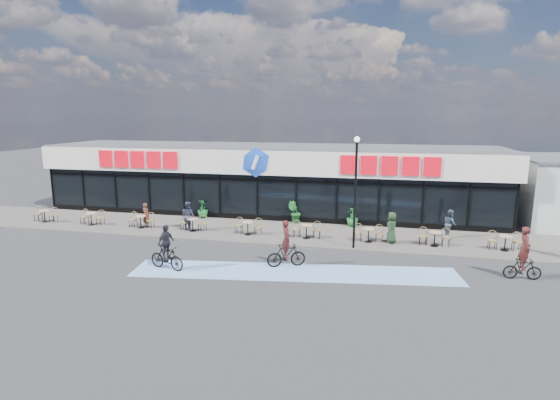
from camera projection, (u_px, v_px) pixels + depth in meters
The scene contains 24 objects.
ground at pixel (219, 255), 21.13m from camera, with size 120.00×120.00×0.00m, color #28282B.
sidewalk at pixel (246, 230), 25.43m from camera, with size 44.00×5.00×0.10m, color #55504B.
bike_lane at pixel (294, 272), 18.83m from camera, with size 14.00×2.20×0.01m, color #6C99CC.
building at pixel (269, 178), 30.18m from camera, with size 30.60×6.57×4.75m.
lamp_post at pixel (356, 184), 21.32m from camera, with size 0.28×0.28×5.56m.
bistro_set_0 at pixel (45, 215), 27.20m from camera, with size 1.54×0.62×0.90m.
bistro_set_1 at pixel (92, 217), 26.49m from camera, with size 1.54×0.62×0.90m.
bistro_set_2 at pixel (141, 220), 25.78m from camera, with size 1.54×0.62×0.90m.
bistro_set_3 at pixel (193, 223), 25.07m from camera, with size 1.54×0.62×0.90m.
bistro_set_4 at pixel (248, 226), 24.36m from camera, with size 1.54×0.62×0.90m.
bistro_set_5 at pixel (307, 230), 23.65m from camera, with size 1.54×0.62×0.90m.
bistro_set_6 at pixel (369, 233), 22.94m from camera, with size 1.54×0.62×0.90m.
bistro_set_7 at pixel (434, 237), 22.23m from camera, with size 1.54×0.62×0.90m.
bistro_set_8 at pixel (505, 241), 21.52m from camera, with size 1.54×0.62×0.90m.
potted_plant_left at pixel (203, 209), 28.19m from camera, with size 0.68×0.68×1.21m, color #164E20.
potted_plant_mid at pixel (294, 212), 26.86m from camera, with size 0.75×0.60×1.36m, color #175220.
potted_plant_right at pixel (352, 217), 26.04m from camera, with size 0.67×0.67×1.20m, color #185423.
patron_left at pixel (146, 215), 25.85m from camera, with size 0.53×0.35×1.47m, color #4E271C.
patron_right at pixel (188, 216), 25.22m from camera, with size 0.82×0.64×1.68m, color #292E40.
pedestrian_a at pixel (392, 228), 22.66m from camera, with size 0.80×0.52×1.64m, color #1A2F1B.
pedestrian_b at pixel (450, 224), 23.65m from camera, with size 0.75×0.59×1.55m, color #2D3B47.
cyclist_a at pixel (286, 250), 19.38m from camera, with size 1.81×1.18×2.13m.
cyclist_b at pixel (524, 259), 17.86m from camera, with size 1.52×0.68×2.25m.
cyclist_c at pixel (166, 252), 19.02m from camera, with size 1.88×0.99×2.02m.
Camera 1 is at (7.33, -19.07, 6.71)m, focal length 28.00 mm.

